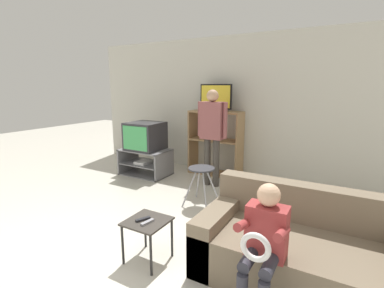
# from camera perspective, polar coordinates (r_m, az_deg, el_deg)

# --- Properties ---
(wall_back) EXTENTS (6.40, 0.06, 2.60)m
(wall_back) POSITION_cam_1_polar(r_m,az_deg,el_deg) (5.39, 8.75, 7.57)
(wall_back) COLOR beige
(wall_back) RESTS_ON ground_plane
(tv_stand) EXTENTS (0.92, 0.60, 0.50)m
(tv_stand) POSITION_cam_1_polar(r_m,az_deg,el_deg) (5.46, -9.52, -3.68)
(tv_stand) COLOR slate
(tv_stand) RESTS_ON ground_plane
(television_main) EXTENTS (0.63, 0.60, 0.52)m
(television_main) POSITION_cam_1_polar(r_m,az_deg,el_deg) (5.36, -9.58, 1.65)
(television_main) COLOR #2D2D33
(television_main) RESTS_ON tv_stand
(media_shelf) EXTENTS (1.01, 0.39, 1.23)m
(media_shelf) POSITION_cam_1_polar(r_m,az_deg,el_deg) (5.34, 4.80, 0.33)
(media_shelf) COLOR #9E7A51
(media_shelf) RESTS_ON ground_plane
(television_flat) EXTENTS (0.62, 0.20, 0.50)m
(television_flat) POSITION_cam_1_polar(r_m,az_deg,el_deg) (5.22, 4.91, 9.31)
(television_flat) COLOR black
(television_flat) RESTS_ON media_shelf
(folding_stool) EXTENTS (0.41, 0.44, 0.56)m
(folding_stool) POSITION_cam_1_polar(r_m,az_deg,el_deg) (3.96, 1.94, -6.13)
(folding_stool) COLOR #99999E
(folding_stool) RESTS_ON ground_plane
(snack_table) EXTENTS (0.39, 0.39, 0.42)m
(snack_table) POSITION_cam_1_polar(r_m,az_deg,el_deg) (2.82, -9.15, -16.35)
(snack_table) COLOR #38332D
(snack_table) RESTS_ON ground_plane
(remote_control_black) EXTENTS (0.10, 0.15, 0.02)m
(remote_control_black) POSITION_cam_1_polar(r_m,az_deg,el_deg) (2.80, -10.02, -14.94)
(remote_control_black) COLOR #232328
(remote_control_black) RESTS_ON snack_table
(remote_control_white) EXTENTS (0.06, 0.15, 0.02)m
(remote_control_white) POSITION_cam_1_polar(r_m,az_deg,el_deg) (2.74, -9.13, -15.55)
(remote_control_white) COLOR gray
(remote_control_white) RESTS_ON snack_table
(couch) EXTENTS (1.72, 0.90, 0.77)m
(couch) POSITION_cam_1_polar(r_m,az_deg,el_deg) (2.77, 21.22, -19.70)
(couch) COLOR #756651
(couch) RESTS_ON ground_plane
(person_standing_adult) EXTENTS (0.53, 0.20, 1.63)m
(person_standing_adult) POSITION_cam_1_polar(r_m,az_deg,el_deg) (4.63, 4.15, 3.16)
(person_standing_adult) COLOR #3D3833
(person_standing_adult) RESTS_ON ground_plane
(person_seated_child) EXTENTS (0.33, 0.43, 0.99)m
(person_seated_child) POSITION_cam_1_polar(r_m,az_deg,el_deg) (2.20, 14.47, -18.51)
(person_seated_child) COLOR #2D2D38
(person_seated_child) RESTS_ON ground_plane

